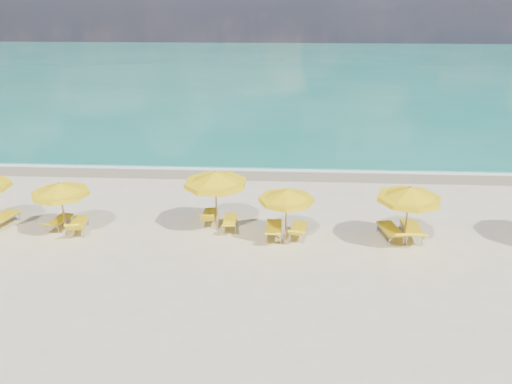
{
  "coord_description": "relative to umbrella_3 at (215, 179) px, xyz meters",
  "views": [
    {
      "loc": [
        1.08,
        -17.54,
        8.63
      ],
      "look_at": [
        0.0,
        1.5,
        1.2
      ],
      "focal_mm": 35.0,
      "sensor_mm": 36.0,
      "label": 1
    }
  ],
  "objects": [
    {
      "name": "lounger_5_right",
      "position": [
        7.56,
        -0.36,
        -1.89
      ],
      "size": [
        0.73,
        2.05,
        0.79
      ],
      "rotation": [
        0.0,
        0.0,
        -0.04
      ],
      "color": "#A5A8AD",
      "rests_on": "ground"
    },
    {
      "name": "umbrella_2",
      "position": [
        -5.82,
        -0.78,
        -0.26
      ],
      "size": [
        2.45,
        2.45,
        2.19
      ],
      "rotation": [
        0.0,
        0.0,
        0.14
      ],
      "color": "tan",
      "rests_on": "ground"
    },
    {
      "name": "lounger_2_left",
      "position": [
        -6.32,
        -0.2,
        -1.93
      ],
      "size": [
        0.76,
        1.69,
        0.65
      ],
      "rotation": [
        0.0,
        0.0,
        -0.15
      ],
      "color": "#A5A8AD",
      "rests_on": "ground"
    },
    {
      "name": "lounger_5_left",
      "position": [
        6.75,
        -0.48,
        -1.9
      ],
      "size": [
        0.95,
        1.99,
        0.79
      ],
      "rotation": [
        0.0,
        0.0,
        0.18
      ],
      "color": "#A5A8AD",
      "rests_on": "ground"
    },
    {
      "name": "lounger_3_right",
      "position": [
        0.51,
        0.18,
        -1.94
      ],
      "size": [
        0.6,
        1.68,
        0.6
      ],
      "rotation": [
        0.0,
        0.0,
        0.04
      ],
      "color": "#A5A8AD",
      "rests_on": "ground"
    },
    {
      "name": "umbrella_3",
      "position": [
        0.0,
        0.0,
        0.0
      ],
      "size": [
        3.16,
        3.16,
        2.5
      ],
      "rotation": [
        0.0,
        0.0,
        0.35
      ],
      "color": "tan",
      "rests_on": "ground"
    },
    {
      "name": "whitecap_far",
      "position": [
        9.5,
        23.63,
        -2.13
      ],
      "size": [
        18.0,
        0.3,
        0.05
      ],
      "primitive_type": "cube",
      "color": "white",
      "rests_on": "ground"
    },
    {
      "name": "lounger_3_left",
      "position": [
        -0.37,
        0.57,
        -1.92
      ],
      "size": [
        0.62,
        1.67,
        0.81
      ],
      "rotation": [
        0.0,
        0.0,
        0.03
      ],
      "color": "#A5A8AD",
      "rests_on": "ground"
    },
    {
      "name": "ground_plane",
      "position": [
        1.5,
        -0.37,
        -2.13
      ],
      "size": [
        120.0,
        120.0,
        0.0
      ],
      "primitive_type": "plane",
      "color": "beige"
    },
    {
      "name": "umbrella_5",
      "position": [
        7.16,
        -0.91,
        -0.12
      ],
      "size": [
        2.52,
        2.52,
        2.36
      ],
      "rotation": [
        0.0,
        0.0,
        0.09
      ],
      "color": "tan",
      "rests_on": "ground"
    },
    {
      "name": "lounger_1_right",
      "position": [
        -8.69,
        -0.27,
        -1.89
      ],
      "size": [
        1.01,
        1.98,
        0.88
      ],
      "rotation": [
        0.0,
        0.0,
        -0.21
      ],
      "color": "#A5A8AD",
      "rests_on": "ground"
    },
    {
      "name": "wet_sand_band",
      "position": [
        1.5,
        7.03,
        -2.13
      ],
      "size": [
        120.0,
        2.6,
        0.01
      ],
      "primitive_type": "cube",
      "color": "tan",
      "rests_on": "ground"
    },
    {
      "name": "umbrella_4",
      "position": [
        2.74,
        -0.78,
        -0.33
      ],
      "size": [
        2.08,
        2.08,
        2.11
      ],
      "rotation": [
        0.0,
        0.0,
        -0.0
      ],
      "color": "tan",
      "rests_on": "ground"
    },
    {
      "name": "whitecap_near",
      "position": [
        -4.5,
        16.63,
        -2.13
      ],
      "size": [
        14.0,
        0.36,
        0.05
      ],
      "primitive_type": "cube",
      "color": "white",
      "rests_on": "ground"
    },
    {
      "name": "foam_line",
      "position": [
        1.5,
        7.83,
        -2.13
      ],
      "size": [
        120.0,
        1.2,
        0.03
      ],
      "primitive_type": "cube",
      "color": "white",
      "rests_on": "ground"
    },
    {
      "name": "lounger_2_right",
      "position": [
        -5.42,
        -0.54,
        -1.91
      ],
      "size": [
        0.93,
        1.83,
        0.82
      ],
      "rotation": [
        0.0,
        0.0,
        0.2
      ],
      "color": "#A5A8AD",
      "rests_on": "ground"
    },
    {
      "name": "lounger_4_left",
      "position": [
        2.28,
        -0.53,
        -1.91
      ],
      "size": [
        0.64,
        1.88,
        0.72
      ],
      "rotation": [
        0.0,
        0.0,
        -0.01
      ],
      "color": "#A5A8AD",
      "rests_on": "ground"
    },
    {
      "name": "lounger_4_right",
      "position": [
        3.23,
        -0.51,
        -1.92
      ],
      "size": [
        0.83,
        1.75,
        0.75
      ],
      "rotation": [
        0.0,
        0.0,
        -0.17
      ],
      "color": "#A5A8AD",
      "rests_on": "ground"
    },
    {
      "name": "ocean",
      "position": [
        1.5,
        47.63,
        -2.13
      ],
      "size": [
        120.0,
        80.0,
        0.3
      ],
      "primitive_type": "cube",
      "color": "#157963",
      "rests_on": "ground"
    }
  ]
}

